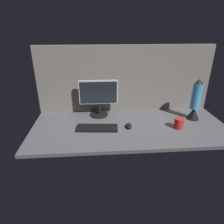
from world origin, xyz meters
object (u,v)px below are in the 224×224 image
at_px(mouse, 129,126).
at_px(mug_red_plastic, 179,123).
at_px(monitor, 99,97).
at_px(keyboard, 97,128).
at_px(lava_lamp, 195,103).

relative_size(mouse, mug_red_plastic, 1.02).
xyz_separation_m(monitor, mug_red_plastic, (0.72, -0.34, -0.15)).
distance_m(monitor, keyboard, 0.36).
xyz_separation_m(mouse, lava_lamp, (0.67, 0.14, 0.15)).
xyz_separation_m(monitor, lava_lamp, (0.93, -0.15, -0.03)).
bearing_deg(monitor, lava_lamp, -9.41).
bearing_deg(lava_lamp, mouse, -168.32).
xyz_separation_m(keyboard, lava_lamp, (0.96, 0.14, 0.16)).
distance_m(monitor, mouse, 0.44).
bearing_deg(lava_lamp, mug_red_plastic, -139.99).
bearing_deg(keyboard, monitor, 90.43).
height_order(keyboard, mug_red_plastic, mug_red_plastic).
height_order(mouse, mug_red_plastic, mug_red_plastic).
relative_size(keyboard, mug_red_plastic, 3.92).
xyz_separation_m(mug_red_plastic, lava_lamp, (0.22, 0.18, 0.12)).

